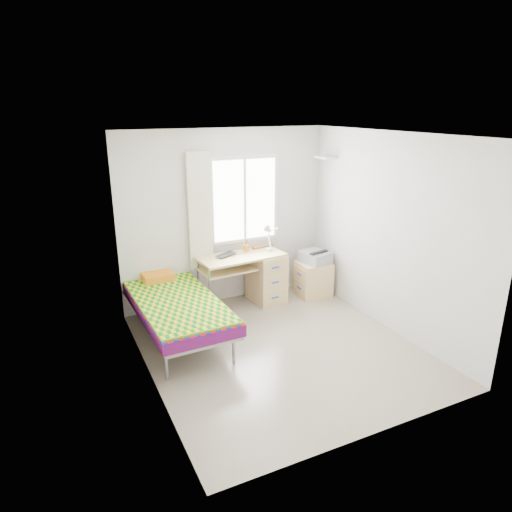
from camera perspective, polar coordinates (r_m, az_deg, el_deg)
The scene contains 17 objects.
floor at distance 5.84m, azimuth 3.05°, elevation -11.47°, with size 3.50×3.50×0.00m, color #BCAD93.
ceiling at distance 5.07m, azimuth 3.56°, elevation 14.93°, with size 3.50×3.50×0.00m, color white.
wall_back at distance 6.84m, azimuth -3.81°, elevation 4.79°, with size 3.20×3.20×0.00m, color silver.
wall_left at distance 4.79m, azimuth -13.77°, elevation -1.74°, with size 3.50×3.50×0.00m, color silver.
wall_right at distance 6.22m, azimuth 16.33°, elevation 2.69°, with size 3.50×3.50×0.00m, color silver.
window at distance 6.88m, azimuth -1.45°, elevation 7.04°, with size 1.10×0.04×1.30m.
curtain at distance 6.60m, azimuth -7.01°, elevation 5.53°, with size 0.35×0.05×1.70m, color #EFEBC5.
floating_shelf at distance 7.08m, azimuth 8.65°, elevation 12.08°, with size 0.20×0.32×0.03m, color white.
bed at distance 6.09m, azimuth -10.15°, elevation -5.75°, with size 1.05×2.15×0.92m.
desk at distance 6.97m, azimuth 0.76°, elevation -2.39°, with size 1.31×0.68×0.79m.
chair at distance 7.08m, azimuth 1.27°, elevation -1.66°, with size 0.42×0.42×0.85m.
cabinet at distance 7.31m, azimuth 7.16°, elevation -2.85°, with size 0.53×0.47×0.54m.
printer at distance 7.21m, azimuth 7.38°, elevation -0.08°, with size 0.45×0.50×0.19m.
laptop at distance 6.67m, azimuth -3.43°, elevation 0.06°, with size 0.34×0.22×0.03m, color black.
pen_cup at distance 6.90m, azimuth -1.25°, elevation 1.02°, with size 0.08×0.08×0.10m, color orange.
task_lamp at distance 6.73m, azimuth 1.67°, elevation 2.64°, with size 0.24×0.33×0.45m.
book at distance 6.71m, azimuth -3.26°, elevation -1.81°, with size 0.17×0.23×0.02m, color gray.
Camera 1 is at (-2.46, -4.43, 2.90)m, focal length 32.00 mm.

